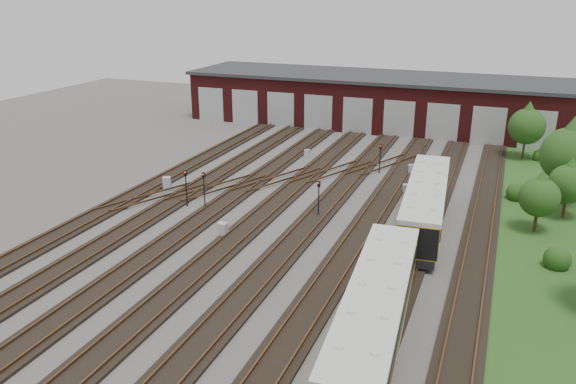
% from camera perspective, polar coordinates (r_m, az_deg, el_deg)
% --- Properties ---
extents(ground, '(120.00, 120.00, 0.00)m').
position_cam_1_polar(ground, '(38.21, -3.33, -5.88)').
color(ground, '#4A4845').
rests_on(ground, ground).
extents(track_network, '(30.40, 70.00, 0.33)m').
position_cam_1_polar(track_network, '(38.71, -3.19, -5.35)').
color(track_network, black).
rests_on(track_network, ground).
extents(maintenance_shed, '(51.00, 12.50, 6.35)m').
position_cam_1_polar(maintenance_shed, '(73.84, 9.81, 9.17)').
color(maintenance_shed, '#4F1314').
rests_on(maintenance_shed, ground).
extents(grass_verge, '(8.00, 55.00, 0.05)m').
position_cam_1_polar(grass_verge, '(44.58, 25.49, -3.98)').
color(grass_verge, '#224517').
rests_on(grass_verge, ground).
extents(metro_train, '(3.85, 47.14, 3.09)m').
position_cam_1_polar(metro_train, '(27.86, 8.86, -12.18)').
color(metro_train, black).
rests_on(metro_train, ground).
extents(signal_mast_0, '(0.27, 0.26, 3.06)m').
position_cam_1_polar(signal_mast_0, '(45.66, -10.33, 0.86)').
color(signal_mast_0, black).
rests_on(signal_mast_0, ground).
extents(signal_mast_1, '(0.25, 0.23, 3.03)m').
position_cam_1_polar(signal_mast_1, '(45.00, -8.54, 0.64)').
color(signal_mast_1, black).
rests_on(signal_mast_1, ground).
extents(signal_mast_2, '(0.26, 0.24, 2.91)m').
position_cam_1_polar(signal_mast_2, '(42.86, 3.14, -0.25)').
color(signal_mast_2, black).
rests_on(signal_mast_2, ground).
extents(signal_mast_3, '(0.26, 0.24, 2.83)m').
position_cam_1_polar(signal_mast_3, '(54.07, 9.36, 3.77)').
color(signal_mast_3, black).
rests_on(signal_mast_3, ground).
extents(relay_cabinet_0, '(0.82, 0.76, 1.10)m').
position_cam_1_polar(relay_cabinet_0, '(50.46, -12.20, 0.89)').
color(relay_cabinet_0, '#ACAFB1').
rests_on(relay_cabinet_0, ground).
extents(relay_cabinet_1, '(0.61, 0.54, 0.91)m').
position_cam_1_polar(relay_cabinet_1, '(58.59, 1.95, 3.90)').
color(relay_cabinet_1, '#ACAFB1').
rests_on(relay_cabinet_1, ground).
extents(relay_cabinet_2, '(0.65, 0.54, 1.06)m').
position_cam_1_polar(relay_cabinet_2, '(40.14, -6.64, -3.84)').
color(relay_cabinet_2, '#ACAFB1').
rests_on(relay_cabinet_2, ground).
extents(relay_cabinet_3, '(0.61, 0.55, 0.85)m').
position_cam_1_polar(relay_cabinet_3, '(49.28, 11.87, 0.30)').
color(relay_cabinet_3, '#ACAFB1').
rests_on(relay_cabinet_3, ground).
extents(relay_cabinet_4, '(0.70, 0.64, 0.96)m').
position_cam_1_polar(relay_cabinet_4, '(54.55, 12.42, 2.24)').
color(relay_cabinet_4, '#ACAFB1').
rests_on(relay_cabinet_4, ground).
extents(tree_0, '(3.65, 3.65, 6.05)m').
position_cam_1_polar(tree_0, '(62.34, 23.15, 6.54)').
color(tree_0, '#362518').
rests_on(tree_0, ground).
extents(tree_1, '(2.96, 2.96, 4.91)m').
position_cam_1_polar(tree_1, '(47.16, 26.67, 1.16)').
color(tree_1, '#362518').
rests_on(tree_1, ground).
extents(tree_2, '(4.43, 4.43, 7.34)m').
position_cam_1_polar(tree_2, '(49.84, 26.73, 3.96)').
color(tree_2, '#362518').
rests_on(tree_2, ground).
extents(tree_3, '(2.83, 2.83, 4.70)m').
position_cam_1_polar(tree_3, '(43.59, 24.24, -0.07)').
color(tree_3, '#362518').
rests_on(tree_3, ground).
extents(bush_0, '(1.69, 1.69, 1.69)m').
position_cam_1_polar(bush_0, '(39.32, 25.74, -5.84)').
color(bush_0, '#1D4212').
rests_on(bush_0, ground).
extents(bush_1, '(1.73, 1.73, 1.73)m').
position_cam_1_polar(bush_1, '(50.46, 22.26, 0.20)').
color(bush_1, '#1D4212').
rests_on(bush_1, ground).
extents(bush_2, '(1.38, 1.38, 1.38)m').
position_cam_1_polar(bush_2, '(63.14, 24.23, 3.53)').
color(bush_2, '#1D4212').
rests_on(bush_2, ground).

